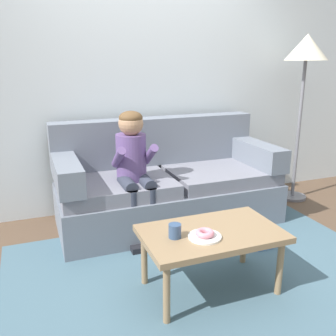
% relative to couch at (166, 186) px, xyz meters
% --- Properties ---
extents(ground, '(10.00, 10.00, 0.00)m').
position_rel_couch_xyz_m(ground, '(-0.08, -0.85, -0.35)').
color(ground, brown).
extents(wall_back, '(8.00, 0.10, 2.80)m').
position_rel_couch_xyz_m(wall_back, '(-0.08, 0.55, 1.05)').
color(wall_back, silver).
rests_on(wall_back, ground).
extents(area_rug, '(2.81, 2.10, 0.01)m').
position_rel_couch_xyz_m(area_rug, '(-0.08, -1.10, -0.34)').
color(area_rug, '#476675').
rests_on(area_rug, ground).
extents(couch, '(2.05, 0.90, 0.96)m').
position_rel_couch_xyz_m(couch, '(0.00, 0.00, 0.00)').
color(couch, slate).
rests_on(couch, ground).
extents(coffee_table, '(0.91, 0.55, 0.44)m').
position_rel_couch_xyz_m(coffee_table, '(-0.13, -1.19, 0.04)').
color(coffee_table, '#937551').
rests_on(coffee_table, ground).
extents(person_child, '(0.34, 0.58, 1.10)m').
position_rel_couch_xyz_m(person_child, '(-0.37, -0.21, 0.32)').
color(person_child, '#664C84').
rests_on(person_child, ground).
extents(plate, '(0.21, 0.21, 0.01)m').
position_rel_couch_xyz_m(plate, '(-0.22, -1.26, 0.10)').
color(plate, white).
rests_on(plate, coffee_table).
extents(donut, '(0.17, 0.17, 0.04)m').
position_rel_couch_xyz_m(donut, '(-0.22, -1.26, 0.12)').
color(donut, pink).
rests_on(donut, plate).
extents(mug, '(0.08, 0.08, 0.09)m').
position_rel_couch_xyz_m(mug, '(-0.39, -1.19, 0.14)').
color(mug, '#334C72').
rests_on(mug, coffee_table).
extents(toy_controller, '(0.23, 0.09, 0.05)m').
position_rel_couch_xyz_m(toy_controller, '(0.54, -0.84, -0.32)').
color(toy_controller, blue).
rests_on(toy_controller, ground).
extents(floor_lamp, '(0.44, 0.44, 1.76)m').
position_rel_couch_xyz_m(floor_lamp, '(1.55, 0.05, 1.17)').
color(floor_lamp, slate).
rests_on(floor_lamp, ground).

